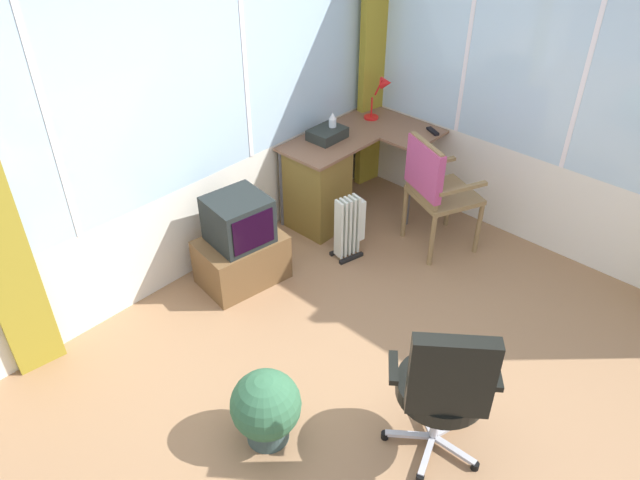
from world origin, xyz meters
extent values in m
cube|color=#956E4B|center=(0.00, 0.00, -0.03)|extent=(5.53, 4.82, 0.06)
cube|color=silver|center=(0.00, 1.94, 0.38)|extent=(4.53, 0.06, 0.76)
cube|color=silver|center=(0.00, 1.94, 1.57)|extent=(4.44, 0.06, 1.62)
cube|color=white|center=(-0.75, 1.94, 1.57)|extent=(0.04, 0.07, 1.62)
cube|color=white|center=(0.75, 1.94, 1.57)|extent=(0.04, 0.07, 1.62)
cube|color=silver|center=(2.29, 0.00, 0.38)|extent=(0.06, 3.82, 0.76)
cube|color=silver|center=(2.29, 0.00, 1.57)|extent=(0.06, 3.74, 1.62)
cube|color=white|center=(2.29, 0.00, 1.57)|extent=(0.07, 0.04, 1.62)
cube|color=white|center=(2.29, 0.95, 1.57)|extent=(0.07, 0.04, 1.62)
cube|color=olive|center=(2.16, 1.81, 1.23)|extent=(0.31, 0.11, 2.46)
cube|color=brown|center=(1.61, 1.63, 0.74)|extent=(1.27, 0.52, 0.02)
cube|color=brown|center=(1.98, 1.19, 0.74)|extent=(0.52, 0.36, 0.02)
cube|color=brown|center=(1.20, 1.63, 0.36)|extent=(0.40, 0.48, 0.72)
cylinder|color=#4C4C51|center=(1.76, 1.05, 0.36)|extent=(0.04, 0.04, 0.73)
cylinder|color=#4C4C51|center=(1.02, 1.85, 0.36)|extent=(0.04, 0.04, 0.73)
cylinder|color=red|center=(1.98, 1.67, 0.76)|extent=(0.13, 0.13, 0.02)
cylinder|color=red|center=(1.98, 1.67, 0.86)|extent=(0.02, 0.02, 0.18)
cylinder|color=red|center=(2.03, 1.64, 1.04)|extent=(0.02, 0.09, 0.17)
cone|color=red|center=(2.08, 1.60, 1.08)|extent=(0.14, 0.14, 0.12)
cube|color=black|center=(2.11, 1.09, 0.77)|extent=(0.11, 0.15, 0.02)
cylinder|color=silver|center=(1.47, 1.68, 0.83)|extent=(0.06, 0.06, 0.16)
cone|color=white|center=(1.47, 1.68, 0.94)|extent=(0.06, 0.06, 0.06)
cube|color=#262B26|center=(1.41, 1.68, 0.80)|extent=(0.30, 0.23, 0.09)
cylinder|color=olive|center=(1.81, 0.37, 0.23)|extent=(0.04, 0.04, 0.47)
cylinder|color=olive|center=(1.99, 0.78, 0.23)|extent=(0.04, 0.04, 0.47)
cylinder|color=olive|center=(1.41, 0.55, 0.23)|extent=(0.04, 0.04, 0.47)
cylinder|color=olive|center=(1.59, 0.96, 0.23)|extent=(0.04, 0.04, 0.47)
cube|color=olive|center=(1.70, 0.66, 0.49)|extent=(0.63, 0.63, 0.04)
cube|color=olive|center=(1.50, 0.75, 0.75)|extent=(0.21, 0.41, 0.49)
cube|color=#AE4375|center=(1.50, 0.75, 0.77)|extent=(0.24, 0.44, 0.41)
cube|color=olive|center=(1.61, 0.46, 0.67)|extent=(0.41, 0.21, 0.03)
cube|color=olive|center=(1.79, 0.87, 0.67)|extent=(0.41, 0.21, 0.03)
cube|color=#B7B7BF|center=(-0.08, -0.32, 0.04)|extent=(0.20, 0.24, 0.02)
cylinder|color=black|center=(-0.16, -0.21, 0.02)|extent=(0.05, 0.05, 0.05)
cube|color=#B7B7BF|center=(-0.12, -0.48, 0.04)|extent=(0.28, 0.13, 0.02)
cylinder|color=black|center=(-0.25, -0.53, 0.02)|extent=(0.05, 0.05, 0.05)
cube|color=#B7B7BF|center=(0.01, -0.57, 0.04)|extent=(0.05, 0.28, 0.02)
cylinder|color=black|center=(0.02, -0.71, 0.02)|extent=(0.05, 0.05, 0.05)
cube|color=#B7B7BF|center=(0.14, -0.47, 0.04)|extent=(0.28, 0.11, 0.02)
cylinder|color=black|center=(0.28, -0.51, 0.02)|extent=(0.05, 0.05, 0.05)
cube|color=#B7B7BF|center=(0.09, -0.31, 0.04)|extent=(0.19, 0.25, 0.02)
cylinder|color=black|center=(0.17, -0.20, 0.02)|extent=(0.05, 0.05, 0.05)
cylinder|color=#B7B7BF|center=(0.01, -0.43, 0.25)|extent=(0.05, 0.05, 0.37)
cylinder|color=black|center=(0.01, -0.43, 0.47)|extent=(0.50, 0.50, 0.09)
cube|color=black|center=(-0.14, -0.55, 0.77)|extent=(0.33, 0.39, 0.50)
cube|color=black|center=(0.18, -0.64, 0.60)|extent=(0.20, 0.17, 0.04)
cube|color=black|center=(-0.16, -0.22, 0.60)|extent=(0.20, 0.17, 0.04)
cube|color=brown|center=(0.26, 1.52, 0.19)|extent=(0.70, 0.53, 0.38)
cube|color=black|center=(0.26, 1.52, 0.56)|extent=(0.47, 0.46, 0.36)
cube|color=black|center=(0.23, 1.32, 0.56)|extent=(0.34, 0.06, 0.28)
cube|color=silver|center=(0.96, 1.15, 0.29)|extent=(0.04, 0.10, 0.52)
cube|color=silver|center=(1.00, 1.14, 0.29)|extent=(0.04, 0.10, 0.52)
cube|color=silver|center=(1.04, 1.13, 0.29)|extent=(0.04, 0.10, 0.52)
cube|color=silver|center=(1.08, 1.12, 0.29)|extent=(0.04, 0.10, 0.52)
cube|color=silver|center=(1.12, 1.11, 0.29)|extent=(0.04, 0.10, 0.52)
cube|color=black|center=(1.03, 1.06, 0.01)|extent=(0.23, 0.08, 0.03)
cube|color=black|center=(1.06, 1.20, 0.01)|extent=(0.23, 0.08, 0.03)
cube|color=silver|center=(1.16, 1.10, 0.32)|extent=(0.07, 0.10, 0.37)
cylinder|color=#364D4C|center=(-0.62, 0.31, 0.07)|extent=(0.25, 0.25, 0.13)
sphere|color=#326342|center=(-0.62, 0.31, 0.29)|extent=(0.41, 0.41, 0.41)
camera|label=1|loc=(-2.07, -1.45, 3.06)|focal=34.16mm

